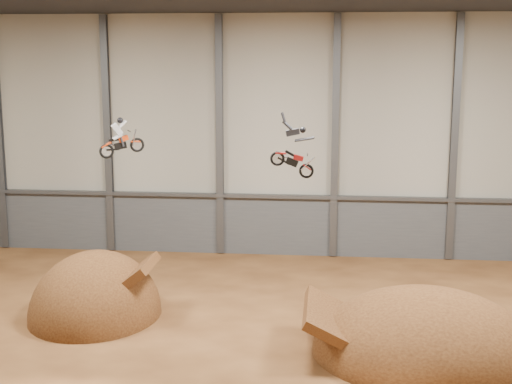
{
  "coord_description": "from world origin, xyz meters",
  "views": [
    {
      "loc": [
        2.8,
        -25.97,
        11.61
      ],
      "look_at": [
        -0.15,
        4.0,
        5.85
      ],
      "focal_mm": 50.0,
      "sensor_mm": 36.0,
      "label": 1
    }
  ],
  "objects_px": {
    "takeoff_ramp": "(96,315)",
    "landing_ramp": "(424,354)",
    "fmx_rider_a": "(123,135)",
    "fmx_rider_b": "(289,145)"
  },
  "relations": [
    {
      "from": "takeoff_ramp",
      "to": "fmx_rider_a",
      "type": "distance_m",
      "value": 8.31
    },
    {
      "from": "takeoff_ramp",
      "to": "fmx_rider_b",
      "type": "distance_m",
      "value": 12.25
    },
    {
      "from": "takeoff_ramp",
      "to": "landing_ramp",
      "type": "distance_m",
      "value": 14.64
    },
    {
      "from": "takeoff_ramp",
      "to": "fmx_rider_a",
      "type": "bearing_deg",
      "value": 47.42
    },
    {
      "from": "takeoff_ramp",
      "to": "landing_ramp",
      "type": "bearing_deg",
      "value": -11.54
    },
    {
      "from": "takeoff_ramp",
      "to": "landing_ramp",
      "type": "xyz_separation_m",
      "value": [
        14.34,
        -2.93,
        0.0
      ]
    },
    {
      "from": "fmx_rider_a",
      "to": "landing_ramp",
      "type": "bearing_deg",
      "value": -43.29
    },
    {
      "from": "landing_ramp",
      "to": "fmx_rider_b",
      "type": "height_order",
      "value": "fmx_rider_b"
    },
    {
      "from": "landing_ramp",
      "to": "takeoff_ramp",
      "type": "bearing_deg",
      "value": 168.46
    },
    {
      "from": "takeoff_ramp",
      "to": "fmx_rider_b",
      "type": "height_order",
      "value": "fmx_rider_b"
    }
  ]
}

